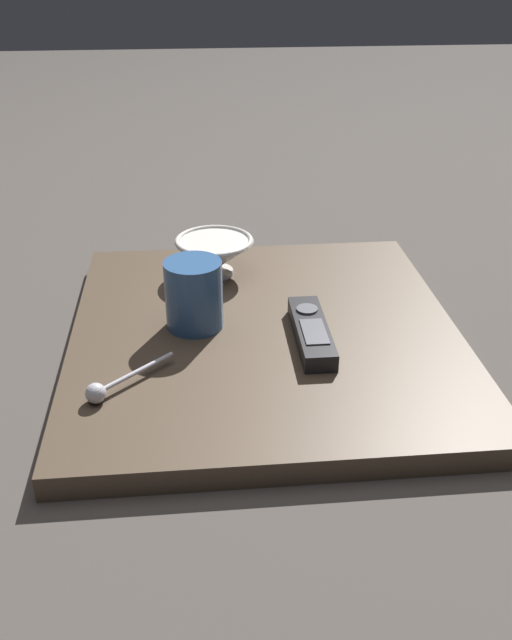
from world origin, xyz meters
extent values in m
plane|color=#47423D|center=(0.00, 0.00, 0.00)|extent=(6.00, 6.00, 0.00)
cube|color=#4C3D2D|center=(0.00, 0.00, 0.02)|extent=(0.55, 0.59, 0.03)
cylinder|color=beige|center=(-0.06, 0.18, 0.04)|extent=(0.06, 0.06, 0.01)
cone|color=beige|center=(-0.06, 0.18, 0.07)|extent=(0.13, 0.13, 0.05)
torus|color=beige|center=(-0.06, 0.18, 0.09)|extent=(0.13, 0.13, 0.01)
cylinder|color=#33598C|center=(-0.10, 0.01, 0.08)|extent=(0.08, 0.08, 0.10)
cylinder|color=silver|center=(-0.17, -0.12, 0.04)|extent=(0.09, 0.08, 0.01)
sphere|color=silver|center=(-0.22, -0.16, 0.04)|extent=(0.03, 0.03, 0.03)
cube|color=black|center=(0.06, -0.04, 0.04)|extent=(0.04, 0.17, 0.02)
cylinder|color=#4C4C54|center=(0.06, 0.00, 0.06)|extent=(0.03, 0.03, 0.00)
cube|color=#4C4C54|center=(0.06, -0.06, 0.06)|extent=(0.03, 0.07, 0.00)
camera|label=1|loc=(-0.09, -0.86, 0.52)|focal=39.09mm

